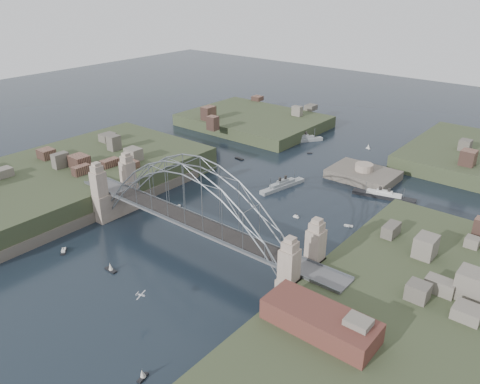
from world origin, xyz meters
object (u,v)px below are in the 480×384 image
at_px(wharf_shed, 320,321).
at_px(naval_cruiser_far, 303,140).
at_px(ocean_liner, 384,196).
at_px(bridge, 193,207).
at_px(naval_cruiser_near, 282,186).
at_px(fort_island, 363,180).

relative_size(wharf_shed, naval_cruiser_far, 1.29).
bearing_deg(wharf_shed, ocean_liner, 105.13).
height_order(bridge, naval_cruiser_far, bridge).
height_order(wharf_shed, naval_cruiser_far, wharf_shed).
bearing_deg(naval_cruiser_near, wharf_shed, -50.82).
bearing_deg(naval_cruiser_far, naval_cruiser_near, -65.54).
bearing_deg(fort_island, naval_cruiser_far, 151.24).
distance_m(bridge, ocean_liner, 65.62).
bearing_deg(fort_island, bridge, -99.73).
xyz_separation_m(bridge, fort_island, (12.00, 70.00, -12.66)).
bearing_deg(fort_island, ocean_liner, -39.89).
xyz_separation_m(bridge, naval_cruiser_far, (-25.11, 90.37, -11.43)).
bearing_deg(bridge, wharf_shed, -17.65).
height_order(naval_cruiser_near, ocean_liner, naval_cruiser_near).
xyz_separation_m(bridge, ocean_liner, (24.01, 59.96, -11.59)).
height_order(fort_island, naval_cruiser_far, fort_island).
xyz_separation_m(naval_cruiser_near, naval_cruiser_far, (-20.16, 44.31, 0.05)).
relative_size(fort_island, naval_cruiser_near, 1.20).
height_order(wharf_shed, naval_cruiser_near, wharf_shed).
bearing_deg(bridge, naval_cruiser_far, 105.53).
height_order(fort_island, naval_cruiser_near, fort_island).
relative_size(bridge, naval_cruiser_far, 5.44).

